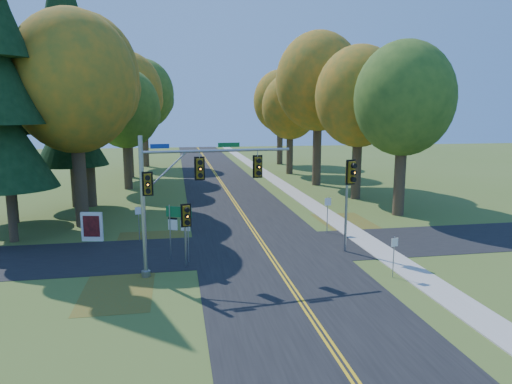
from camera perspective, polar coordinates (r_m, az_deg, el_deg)
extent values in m
plane|color=#465F21|center=(24.18, 2.10, -8.41)|extent=(160.00, 160.00, 0.00)
cube|color=black|center=(24.18, 2.10, -8.39)|extent=(8.00, 160.00, 0.02)
cube|color=black|center=(26.04, 1.17, -7.03)|extent=(60.00, 6.00, 0.02)
cube|color=gold|center=(24.15, 1.87, -8.37)|extent=(0.10, 160.00, 0.01)
cube|color=gold|center=(24.19, 2.33, -8.34)|extent=(0.10, 160.00, 0.01)
cube|color=#9E998E|center=(26.13, 15.62, -7.30)|extent=(1.60, 160.00, 0.06)
cube|color=brown|center=(27.55, -13.13, -6.35)|extent=(4.00, 6.00, 0.00)
cube|color=brown|center=(31.66, 11.93, -4.18)|extent=(3.50, 8.00, 0.00)
cube|color=brown|center=(21.03, -16.90, -11.70)|extent=(3.00, 5.00, 0.00)
cylinder|color=#38281C|center=(32.63, -21.16, 1.81)|extent=(0.86, 0.86, 6.75)
ellipsoid|color=#BD7119|center=(32.42, -21.86, 12.67)|extent=(8.00, 8.00, 9.20)
sphere|color=#BD7119|center=(33.29, -18.60, 11.39)|extent=(4.80, 4.80, 4.80)
sphere|color=#BD7119|center=(32.00, -24.77, 13.96)|extent=(4.40, 4.40, 4.40)
cylinder|color=#38281C|center=(35.47, 17.54, 2.06)|extent=(0.83, 0.83, 6.08)
ellipsoid|color=#4F7022|center=(35.19, 18.02, 11.06)|extent=(7.20, 7.20, 8.28)
sphere|color=#4F7022|center=(36.81, 19.17, 9.81)|extent=(4.32, 4.32, 4.32)
sphere|color=#4F7022|center=(34.00, 16.74, 12.40)|extent=(3.96, 3.96, 3.96)
cylinder|color=#38281C|center=(39.44, -20.17, 3.65)|extent=(0.89, 0.89, 7.42)
ellipsoid|color=#BD7119|center=(39.35, -20.77, 13.42)|extent=(8.60, 8.60, 9.89)
sphere|color=#BD7119|center=(40.31, -17.89, 12.26)|extent=(5.16, 5.16, 5.16)
sphere|color=#BD7119|center=(38.88, -23.33, 14.59)|extent=(4.73, 4.73, 4.73)
cylinder|color=#38281C|center=(41.32, 12.47, 3.50)|extent=(0.84, 0.84, 6.30)
ellipsoid|color=#BD7119|center=(41.10, 12.77, 11.57)|extent=(7.60, 7.60, 8.74)
sphere|color=#BD7119|center=(42.73, 14.05, 10.43)|extent=(4.56, 4.56, 4.56)
sphere|color=#BD7119|center=(39.93, 11.44, 12.77)|extent=(4.18, 4.18, 4.18)
cylinder|color=#38281C|center=(47.31, -15.78, 3.74)|extent=(0.81, 0.81, 5.62)
ellipsoid|color=#4F7022|center=(47.07, -16.08, 10.03)|extent=(6.80, 6.80, 7.82)
sphere|color=#4F7022|center=(47.97, -14.28, 9.29)|extent=(4.08, 4.08, 4.08)
sphere|color=#4F7022|center=(46.54, -17.69, 10.79)|extent=(3.74, 3.74, 3.74)
cylinder|color=#38281C|center=(48.46, 7.63, 5.36)|extent=(0.90, 0.90, 7.65)
ellipsoid|color=#BD7119|center=(48.41, 7.82, 13.53)|extent=(8.80, 8.80, 10.12)
sphere|color=#BD7119|center=(50.17, 9.29, 12.36)|extent=(5.28, 5.28, 5.28)
sphere|color=#BD7119|center=(47.19, 6.34, 14.73)|extent=(4.84, 4.84, 4.84)
cylinder|color=#38281C|center=(55.94, -15.57, 5.34)|extent=(0.87, 0.87, 6.98)
ellipsoid|color=#BD7119|center=(55.83, -15.87, 11.85)|extent=(8.20, 8.20, 9.43)
sphere|color=#BD7119|center=(56.90, -14.04, 11.06)|extent=(4.92, 4.92, 4.92)
sphere|color=#BD7119|center=(55.21, -17.52, 12.65)|extent=(4.51, 4.51, 4.51)
cylinder|color=#38281C|center=(57.19, 4.24, 5.20)|extent=(0.82, 0.82, 5.85)
ellipsoid|color=#BD7119|center=(57.00, 4.31, 10.59)|extent=(7.00, 7.00, 8.05)
sphere|color=#BD7119|center=(58.37, 5.39, 9.87)|extent=(4.20, 4.20, 4.20)
sphere|color=#BD7119|center=(56.04, 3.26, 11.33)|extent=(3.85, 3.85, 3.85)
cylinder|color=#38281C|center=(66.68, -13.67, 6.20)|extent=(0.88, 0.88, 7.20)
ellipsoid|color=#4F7022|center=(66.61, -13.91, 11.82)|extent=(8.40, 8.40, 9.66)
sphere|color=#4F7022|center=(67.76, -12.36, 11.13)|extent=(5.04, 5.04, 5.04)
sphere|color=#4F7022|center=(65.92, -15.29, 12.51)|extent=(4.62, 4.62, 4.62)
cylinder|color=#38281C|center=(67.82, 2.99, 6.24)|extent=(0.85, 0.85, 6.53)
ellipsoid|color=#BD7119|center=(67.70, 3.04, 11.30)|extent=(7.80, 7.80, 8.97)
sphere|color=#BD7119|center=(69.19, 4.09, 10.62)|extent=(4.68, 4.68, 4.68)
sphere|color=#BD7119|center=(66.66, 2.03, 12.00)|extent=(4.29, 4.29, 4.29)
cylinder|color=#38281C|center=(30.61, -28.20, -2.55)|extent=(0.50, 0.50, 3.24)
cone|color=black|center=(30.07, -28.85, 5.31)|extent=(5.60, 5.60, 5.17)
cylinder|color=#38281C|center=(35.77, -28.02, -1.18)|extent=(0.50, 0.50, 2.88)
cone|color=black|center=(35.32, -28.51, 4.79)|extent=(5.60, 5.60, 4.59)
cone|color=black|center=(35.25, -28.95, 10.09)|extent=(4.57, 4.57, 4.59)
cylinder|color=#38281C|center=(39.72, -21.75, 0.68)|extent=(0.50, 0.50, 3.42)
cone|color=black|center=(39.31, -22.16, 7.07)|extent=(5.60, 5.60, 5.45)
cone|color=black|center=(39.36, -22.54, 12.74)|extent=(4.57, 4.57, 5.45)
cone|color=black|center=(39.79, -22.93, 18.33)|extent=(3.55, 3.55, 5.45)
cylinder|color=gray|center=(21.49, -13.92, -1.94)|extent=(0.21, 0.21, 6.58)
cylinder|color=gray|center=(22.34, -13.58, -9.88)|extent=(0.41, 0.41, 0.28)
cylinder|color=gray|center=(21.53, -4.76, 5.17)|extent=(7.03, 0.86, 0.13)
cylinder|color=gray|center=(21.29, -11.32, 2.41)|extent=(2.12, 0.31, 1.94)
cylinder|color=gray|center=(21.39, -7.11, 4.64)|extent=(0.04, 0.04, 0.34)
cube|color=#72590C|center=(21.46, -7.07, 2.94)|extent=(0.35, 0.31, 0.94)
cube|color=black|center=(21.46, -7.07, 2.94)|extent=(0.49, 0.08, 1.11)
sphere|color=orange|center=(21.24, -6.98, 2.87)|extent=(0.17, 0.17, 0.17)
cylinder|color=black|center=(21.21, -6.99, 3.68)|extent=(0.24, 0.17, 0.23)
cylinder|color=black|center=(21.24, -6.98, 2.87)|extent=(0.24, 0.17, 0.23)
cylinder|color=black|center=(21.28, -6.96, 2.07)|extent=(0.24, 0.17, 0.23)
cylinder|color=gray|center=(22.00, 0.19, 4.86)|extent=(0.04, 0.04, 0.34)
cube|color=#72590C|center=(22.07, 0.19, 3.21)|extent=(0.35, 0.31, 0.94)
cube|color=black|center=(22.07, 0.19, 3.21)|extent=(0.49, 0.08, 1.11)
sphere|color=orange|center=(21.86, 0.35, 3.14)|extent=(0.17, 0.17, 0.17)
cylinder|color=black|center=(21.83, 0.35, 3.93)|extent=(0.24, 0.17, 0.23)
cylinder|color=black|center=(21.86, 0.35, 3.14)|extent=(0.24, 0.17, 0.23)
cylinder|color=black|center=(21.90, 0.35, 2.36)|extent=(0.24, 0.17, 0.23)
cube|color=#72590C|center=(21.16, -13.40, 1.00)|extent=(0.35, 0.31, 0.94)
cube|color=black|center=(21.16, -13.40, 1.00)|extent=(0.49, 0.08, 1.11)
sphere|color=orange|center=(20.95, -13.37, 0.91)|extent=(0.17, 0.17, 0.17)
cylinder|color=black|center=(20.91, -13.40, 1.73)|extent=(0.24, 0.17, 0.23)
cylinder|color=black|center=(20.95, -13.37, 0.91)|extent=(0.24, 0.17, 0.23)
cylinder|color=black|center=(21.00, -13.34, 0.10)|extent=(0.24, 0.17, 0.23)
cube|color=navy|center=(21.15, -11.94, 5.62)|extent=(0.85, 0.13, 0.21)
cube|color=#0C5926|center=(21.62, -3.42, 5.90)|extent=(1.03, 0.14, 0.21)
cylinder|color=gray|center=(25.33, 11.21, -1.85)|extent=(0.14, 0.14, 5.04)
cube|color=#72590C|center=(24.82, 11.73, 2.45)|extent=(0.47, 0.44, 1.14)
cube|color=black|center=(24.82, 11.73, 2.45)|extent=(0.58, 0.21, 1.35)
sphere|color=orange|center=(24.62, 12.11, 2.38)|extent=(0.21, 0.21, 0.21)
cylinder|color=black|center=(24.58, 12.14, 3.22)|extent=(0.32, 0.26, 0.27)
cylinder|color=black|center=(24.62, 12.11, 2.38)|extent=(0.32, 0.26, 0.27)
cylinder|color=black|center=(24.67, 12.08, 1.53)|extent=(0.32, 0.26, 0.27)
cylinder|color=gray|center=(22.89, -8.82, -5.45)|extent=(0.12, 0.12, 3.16)
cube|color=#72590C|center=(22.43, -8.75, -2.91)|extent=(0.40, 0.37, 0.99)
cube|color=black|center=(22.43, -8.75, -2.91)|extent=(0.51, 0.15, 1.17)
sphere|color=orange|center=(22.21, -8.60, -3.03)|extent=(0.18, 0.18, 0.18)
cylinder|color=black|center=(22.14, -8.62, -2.23)|extent=(0.27, 0.21, 0.24)
cylinder|color=black|center=(22.21, -8.60, -3.03)|extent=(0.27, 0.21, 0.24)
cylinder|color=black|center=(22.28, -8.57, -3.82)|extent=(0.27, 0.21, 0.24)
cylinder|color=gray|center=(23.93, -10.67, -5.08)|extent=(0.06, 0.06, 2.96)
cylinder|color=gray|center=(23.55, -8.48, -5.26)|extent=(0.06, 0.06, 2.96)
cube|color=#0E6230|center=(23.49, -9.64, -2.48)|extent=(1.28, 0.60, 0.54)
cube|color=silver|center=(23.49, -9.64, -2.48)|extent=(1.08, 0.49, 0.08)
cube|color=silver|center=(23.79, -10.35, -4.05)|extent=(0.47, 0.24, 0.54)
cube|color=black|center=(23.71, -10.38, -3.29)|extent=(0.45, 0.21, 0.10)
cube|color=silver|center=(23.52, -8.82, -4.17)|extent=(0.47, 0.24, 0.54)
cube|color=black|center=(23.44, -8.84, -3.40)|extent=(0.45, 0.21, 0.10)
cube|color=white|center=(28.96, -19.81, -4.10)|extent=(1.28, 0.42, 1.76)
cube|color=maroon|center=(28.86, -19.89, -4.05)|extent=(0.96, 0.21, 1.27)
cube|color=white|center=(29.32, -20.62, -5.46)|extent=(0.09, 0.09, 0.29)
cube|color=white|center=(28.97, -18.82, -5.54)|extent=(0.09, 0.09, 0.29)
cylinder|color=gray|center=(29.41, 8.91, -2.83)|extent=(0.05, 0.05, 2.34)
cube|color=silver|center=(29.22, 8.98, -1.22)|extent=(0.44, 0.12, 0.48)
cylinder|color=gray|center=(22.30, 16.82, -7.79)|extent=(0.04, 0.04, 1.96)
cube|color=silver|center=(22.08, 16.94, -6.04)|extent=(0.37, 0.12, 0.40)
cylinder|color=gray|center=(28.13, -14.43, -3.82)|extent=(0.05, 0.05, 2.15)
cube|color=silver|center=(27.94, -14.49, -2.27)|extent=(0.39, 0.17, 0.44)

